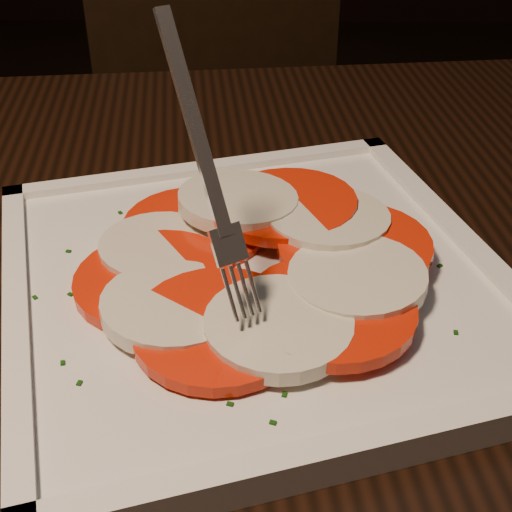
% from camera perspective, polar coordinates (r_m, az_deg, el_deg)
% --- Properties ---
extents(table, '(1.29, 0.94, 0.75)m').
position_cam_1_polar(table, '(0.57, 9.32, -8.66)').
color(table, black).
rests_on(table, ground).
extents(chair, '(0.52, 0.52, 0.93)m').
position_cam_1_polar(chair, '(1.20, -1.92, 9.66)').
color(chair, black).
rests_on(chair, ground).
extents(plate, '(0.40, 0.40, 0.01)m').
position_cam_1_polar(plate, '(0.47, 0.00, -2.27)').
color(plate, white).
rests_on(plate, table).
extents(caprese_salad, '(0.26, 0.26, 0.03)m').
position_cam_1_polar(caprese_salad, '(0.46, -0.01, -0.41)').
color(caprese_salad, red).
rests_on(caprese_salad, plate).
extents(fork, '(0.08, 0.09, 0.15)m').
position_cam_1_polar(fork, '(0.39, -4.82, 7.81)').
color(fork, white).
rests_on(fork, caprese_salad).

